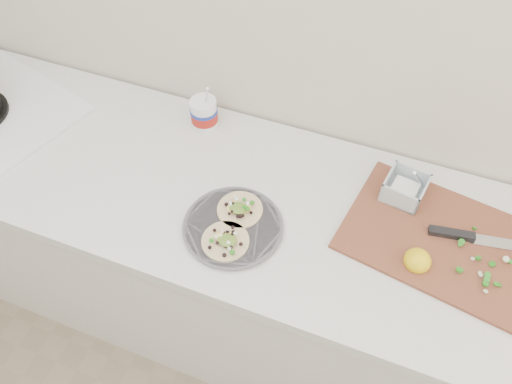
% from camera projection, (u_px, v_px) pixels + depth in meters
% --- Properties ---
extents(counter, '(2.44, 0.66, 0.90)m').
position_uv_depth(counter, '(200.00, 252.00, 1.87)').
color(counter, silver).
rests_on(counter, ground).
extents(taco_plate, '(0.28, 0.28, 0.04)m').
position_uv_depth(taco_plate, '(233.00, 225.00, 1.38)').
color(taco_plate, '#545359').
rests_on(taco_plate, counter).
extents(tub, '(0.09, 0.09, 0.20)m').
position_uv_depth(tub, '(204.00, 111.00, 1.60)').
color(tub, white).
rests_on(tub, counter).
extents(cutboard, '(0.56, 0.43, 0.08)m').
position_uv_depth(cutboard, '(440.00, 231.00, 1.36)').
color(cutboard, brown).
rests_on(cutboard, counter).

